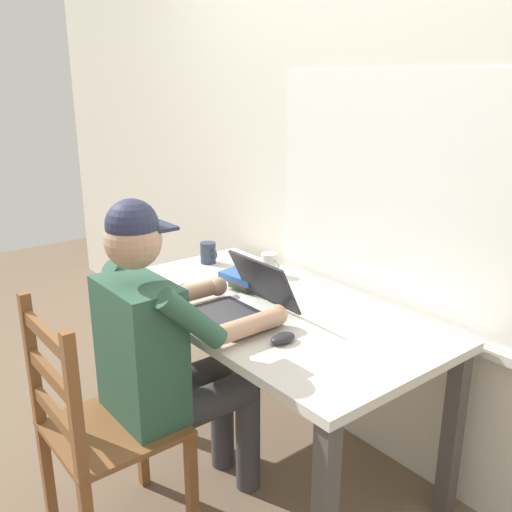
# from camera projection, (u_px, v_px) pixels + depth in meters

# --- Properties ---
(ground_plane) EXTENTS (8.00, 8.00, 0.00)m
(ground_plane) POSITION_uv_depth(u_px,v_px,m) (265.00, 458.00, 2.50)
(ground_plane) COLOR brown
(back_wall) EXTENTS (6.00, 0.08, 2.60)m
(back_wall) POSITION_uv_depth(u_px,v_px,m) (351.00, 157.00, 2.38)
(back_wall) COLOR silver
(back_wall) RESTS_ON ground
(desk) EXTENTS (1.47, 0.77, 0.73)m
(desk) POSITION_uv_depth(u_px,v_px,m) (266.00, 326.00, 2.31)
(desk) COLOR beige
(desk) RESTS_ON ground
(seated_person) EXTENTS (0.50, 0.60, 1.25)m
(seated_person) POSITION_uv_depth(u_px,v_px,m) (167.00, 348.00, 2.02)
(seated_person) COLOR #2D5642
(seated_person) RESTS_ON ground
(wooden_chair) EXTENTS (0.42, 0.42, 0.94)m
(wooden_chair) POSITION_uv_depth(u_px,v_px,m) (99.00, 431.00, 1.92)
(wooden_chair) COLOR brown
(wooden_chair) RESTS_ON ground
(laptop) EXTENTS (0.33, 0.33, 0.22)m
(laptop) POSITION_uv_depth(u_px,v_px,m) (244.00, 303.00, 2.17)
(laptop) COLOR #232328
(laptop) RESTS_ON desk
(computer_mouse) EXTENTS (0.06, 0.10, 0.03)m
(computer_mouse) POSITION_uv_depth(u_px,v_px,m) (283.00, 338.00, 1.95)
(computer_mouse) COLOR #232328
(computer_mouse) RESTS_ON desk
(coffee_mug_white) EXTENTS (0.11, 0.07, 0.10)m
(coffee_mug_white) POSITION_uv_depth(u_px,v_px,m) (269.00, 264.00, 2.62)
(coffee_mug_white) COLOR silver
(coffee_mug_white) RESTS_ON desk
(coffee_mug_dark) EXTENTS (0.11, 0.08, 0.10)m
(coffee_mug_dark) POSITION_uv_depth(u_px,v_px,m) (208.00, 253.00, 2.79)
(coffee_mug_dark) COLOR #2D384C
(coffee_mug_dark) RESTS_ON desk
(book_stack_main) EXTENTS (0.20, 0.17, 0.07)m
(book_stack_main) POSITION_uv_depth(u_px,v_px,m) (246.00, 279.00, 2.45)
(book_stack_main) COLOR #38844C
(book_stack_main) RESTS_ON desk
(paper_pile_near_laptop) EXTENTS (0.24, 0.19, 0.02)m
(paper_pile_near_laptop) POSITION_uv_depth(u_px,v_px,m) (249.00, 306.00, 2.26)
(paper_pile_near_laptop) COLOR white
(paper_pile_near_laptop) RESTS_ON desk
(paper_pile_back_corner) EXTENTS (0.27, 0.24, 0.01)m
(paper_pile_back_corner) POSITION_uv_depth(u_px,v_px,m) (154.00, 285.00, 2.48)
(paper_pile_back_corner) COLOR white
(paper_pile_back_corner) RESTS_ON desk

